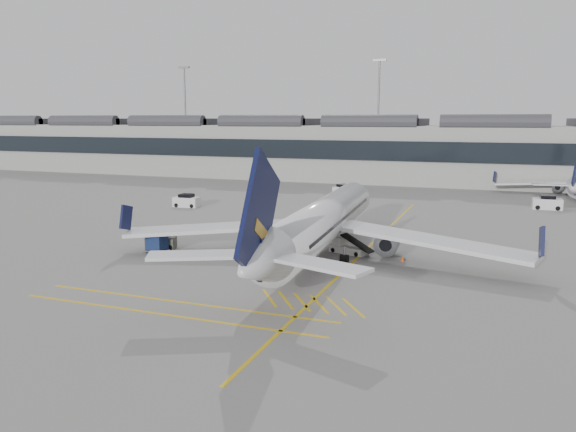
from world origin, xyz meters
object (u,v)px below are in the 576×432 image
(belt_loader, at_px, (348,247))
(pushback_tug, at_px, (161,242))
(airliner_main, at_px, (321,223))
(baggage_cart_a, at_px, (251,233))
(ramp_agent_a, at_px, (310,239))
(ramp_agent_b, at_px, (274,240))

(belt_loader, relative_size, pushback_tug, 1.44)
(airliner_main, relative_size, baggage_cart_a, 17.43)
(airliner_main, distance_m, belt_loader, 3.94)
(baggage_cart_a, bearing_deg, ramp_agent_a, 14.97)
(belt_loader, bearing_deg, pushback_tug, -143.66)
(airliner_main, xyz_separation_m, ramp_agent_b, (-4.99, 0.92, -2.12))
(belt_loader, xyz_separation_m, ramp_agent_b, (-6.90, -1.34, 0.48))
(ramp_agent_b, relative_size, pushback_tug, 0.65)
(ramp_agent_a, distance_m, pushback_tug, 14.23)
(belt_loader, distance_m, ramp_agent_b, 7.05)
(baggage_cart_a, bearing_deg, pushback_tug, -123.58)
(ramp_agent_a, height_order, ramp_agent_b, ramp_agent_a)
(belt_loader, xyz_separation_m, ramp_agent_a, (-3.72, 0.09, 0.48))
(ramp_agent_b, bearing_deg, belt_loader, 149.18)
(ramp_agent_a, relative_size, ramp_agent_b, 1.00)
(baggage_cart_a, bearing_deg, airliner_main, 0.12)
(pushback_tug, bearing_deg, airliner_main, -8.86)
(belt_loader, bearing_deg, ramp_agent_b, -148.47)
(belt_loader, relative_size, ramp_agent_a, 2.23)
(airliner_main, relative_size, belt_loader, 8.95)
(pushback_tug, bearing_deg, ramp_agent_b, 0.46)
(ramp_agent_a, distance_m, ramp_agent_b, 3.49)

